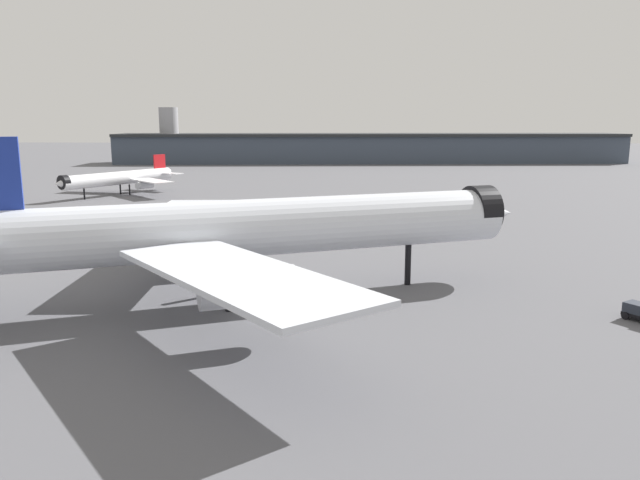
# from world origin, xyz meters

# --- Properties ---
(ground) EXTENTS (900.00, 900.00, 0.00)m
(ground) POSITION_xyz_m (0.00, 0.00, 0.00)
(ground) COLOR #56565B
(airliner_near_gate) EXTENTS (59.59, 53.38, 16.42)m
(airliner_near_gate) POSITION_xyz_m (-2.44, 2.20, 7.23)
(airliner_near_gate) COLOR silver
(airliner_near_gate) RESTS_ON ground
(airliner_far_taxiway) EXTENTS (29.14, 32.43, 9.23)m
(airliner_far_taxiway) POSITION_xyz_m (-47.52, 89.05, 4.06)
(airliner_far_taxiway) COLOR white
(airliner_far_taxiway) RESTS_ON ground
(terminal_building) EXTENTS (216.37, 39.82, 23.37)m
(terminal_building) POSITION_xyz_m (15.38, 209.47, 6.42)
(terminal_building) COLOR #3D4756
(terminal_building) RESTS_ON ground
(traffic_cone_near_nose) EXTENTS (0.55, 0.55, 0.69)m
(traffic_cone_near_nose) POSITION_xyz_m (-31.95, 18.41, 0.35)
(traffic_cone_near_nose) COLOR #F2600C
(traffic_cone_near_nose) RESTS_ON ground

